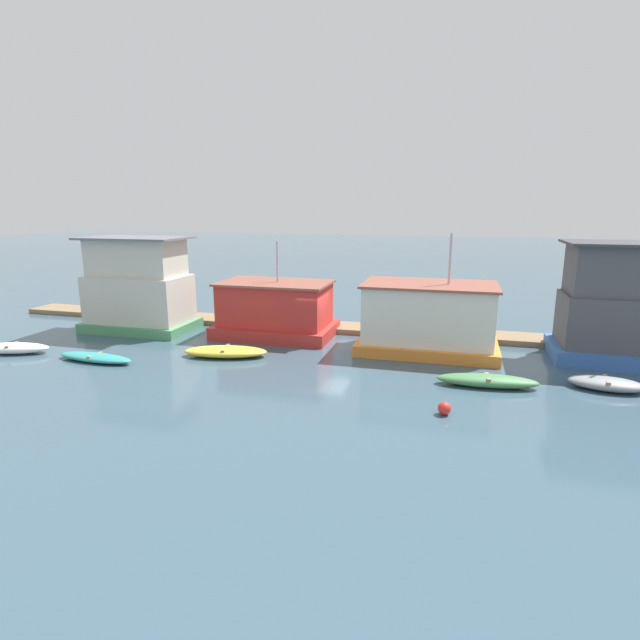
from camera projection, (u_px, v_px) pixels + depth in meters
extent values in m
plane|color=#385160|center=(325.00, 341.00, 26.85)|extent=(200.00, 200.00, 0.00)
cube|color=#846B4C|center=(336.00, 327.00, 29.33)|extent=(42.40, 2.11, 0.30)
cube|color=#4C9360|center=(142.00, 325.00, 29.33)|extent=(6.13, 3.65, 0.54)
cube|color=beige|center=(139.00, 298.00, 28.98)|extent=(5.59, 3.12, 2.67)
cube|color=beige|center=(136.00, 257.00, 28.45)|extent=(5.09, 2.62, 2.08)
cube|color=slate|center=(135.00, 238.00, 28.20)|extent=(5.89, 3.42, 0.12)
cube|color=red|center=(276.00, 329.00, 28.04)|extent=(6.48, 4.09, 0.67)
cube|color=red|center=(275.00, 304.00, 27.72)|extent=(5.78, 3.38, 2.26)
cube|color=brown|center=(275.00, 283.00, 27.45)|extent=(6.08, 3.68, 0.12)
cylinder|color=#B2B2B7|center=(277.00, 262.00, 27.15)|extent=(0.12, 0.12, 2.23)
cube|color=orange|center=(427.00, 346.00, 25.05)|extent=(6.80, 4.19, 0.54)
cube|color=silver|center=(428.00, 313.00, 24.68)|extent=(6.16, 3.54, 2.76)
cube|color=brown|center=(430.00, 285.00, 24.36)|extent=(6.46, 3.84, 0.12)
cylinder|color=#B2B2B7|center=(450.00, 259.00, 23.85)|extent=(0.12, 0.12, 2.43)
cube|color=#3866B7|center=(636.00, 355.00, 23.19)|extent=(7.46, 3.80, 0.70)
ellipsoid|color=white|center=(12.00, 348.00, 24.60)|extent=(3.75, 2.07, 0.53)
cube|color=#997F60|center=(12.00, 345.00, 24.56)|extent=(0.41, 0.94, 0.08)
ellipsoid|color=teal|center=(95.00, 358.00, 23.36)|extent=(4.04, 1.28, 0.36)
cube|color=#997F60|center=(95.00, 355.00, 23.33)|extent=(0.21, 0.88, 0.08)
ellipsoid|color=yellow|center=(226.00, 352.00, 24.08)|extent=(4.23, 2.26, 0.50)
cube|color=#997F60|center=(225.00, 348.00, 24.04)|extent=(0.41, 1.22, 0.08)
ellipsoid|color=#47844C|center=(487.00, 381.00, 20.08)|extent=(4.05, 1.37, 0.49)
cube|color=#997F60|center=(488.00, 377.00, 20.04)|extent=(0.23, 0.92, 0.08)
ellipsoid|color=gray|center=(606.00, 383.00, 19.73)|extent=(2.89, 1.63, 0.51)
cube|color=#997F60|center=(607.00, 379.00, 19.69)|extent=(0.28, 1.13, 0.08)
sphere|color=red|center=(444.00, 408.00, 17.37)|extent=(0.46, 0.46, 0.46)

